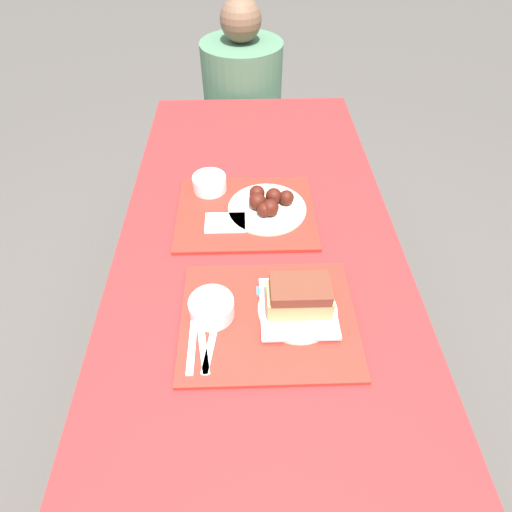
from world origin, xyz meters
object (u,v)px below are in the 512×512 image
(tray_far, at_px, (246,212))
(bowl_coleslaw_far, at_px, (210,182))
(person_seated_across, at_px, (243,92))
(tray_near, at_px, (268,319))
(brisket_sandwich_plate, at_px, (299,301))
(wings_plate_far, at_px, (267,204))
(bowl_coleslaw_near, at_px, (212,307))

(tray_far, height_order, bowl_coleslaw_far, bowl_coleslaw_far)
(person_seated_across, bearing_deg, tray_near, -87.71)
(brisket_sandwich_plate, height_order, wings_plate_far, brisket_sandwich_plate)
(bowl_coleslaw_near, relative_size, bowl_coleslaw_far, 1.00)
(wings_plate_far, bearing_deg, bowl_coleslaw_near, -111.53)
(tray_near, bearing_deg, bowl_coleslaw_near, 173.47)
(tray_near, distance_m, person_seated_across, 1.37)
(tray_far, relative_size, wings_plate_far, 1.75)
(tray_far, bearing_deg, tray_near, -82.84)
(tray_far, distance_m, bowl_coleslaw_far, 0.16)
(bowl_coleslaw_far, distance_m, wings_plate_far, 0.21)
(bowl_coleslaw_near, height_order, wings_plate_far, wings_plate_far)
(tray_near, bearing_deg, brisket_sandwich_plate, 13.96)
(wings_plate_far, height_order, person_seated_across, person_seated_across)
(brisket_sandwich_plate, bearing_deg, tray_near, -166.04)
(tray_far, relative_size, bowl_coleslaw_far, 3.92)
(bowl_coleslaw_near, bearing_deg, brisket_sandwich_plate, 0.65)
(tray_far, height_order, wings_plate_far, wings_plate_far)
(tray_near, height_order, tray_far, same)
(tray_far, bearing_deg, bowl_coleslaw_far, 135.86)
(bowl_coleslaw_near, bearing_deg, tray_near, -6.53)
(tray_near, xyz_separation_m, tray_far, (-0.05, 0.39, 0.00))
(tray_far, xyz_separation_m, person_seated_across, (-0.01, 0.98, -0.08))
(tray_far, xyz_separation_m, wings_plate_far, (0.07, 0.01, 0.03))
(brisket_sandwich_plate, bearing_deg, wings_plate_far, 98.19)
(brisket_sandwich_plate, distance_m, bowl_coleslaw_far, 0.54)
(tray_far, xyz_separation_m, brisket_sandwich_plate, (0.12, -0.37, 0.05))
(person_seated_across, bearing_deg, bowl_coleslaw_near, -93.34)
(bowl_coleslaw_near, bearing_deg, tray_far, 77.26)
(bowl_coleslaw_near, xyz_separation_m, wings_plate_far, (0.15, 0.38, -0.01))
(tray_far, xyz_separation_m, bowl_coleslaw_far, (-0.11, 0.11, 0.03))
(bowl_coleslaw_far, bearing_deg, wings_plate_far, -30.23)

